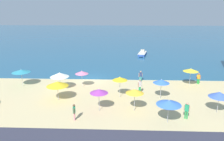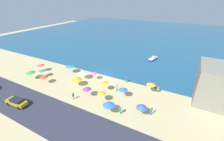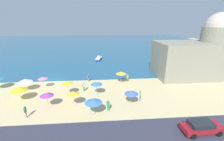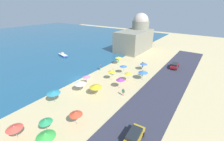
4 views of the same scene
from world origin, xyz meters
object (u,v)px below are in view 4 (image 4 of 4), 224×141
at_px(beach_umbrella_2, 119,57).
at_px(beach_umbrella_12, 112,71).
at_px(beach_umbrella_4, 128,73).
at_px(beach_umbrella_6, 54,92).
at_px(bather_0, 100,67).
at_px(bather_4, 123,92).
at_px(beach_umbrella_7, 80,83).
at_px(skiff_nearshore, 63,55).
at_px(bather_5, 143,72).
at_px(beach_umbrella_14, 120,79).
at_px(parked_car_0, 133,137).
at_px(bather_2, 118,60).
at_px(beach_umbrella_3, 76,113).
at_px(beach_umbrella_8, 144,63).
at_px(beach_umbrella_13, 46,121).
at_px(beach_umbrella_10, 46,135).
at_px(beach_umbrella_11, 96,86).
at_px(bather_3, 143,64).
at_px(harbor_fortress, 136,37).
at_px(beach_umbrella_5, 143,72).
at_px(beach_umbrella_1, 86,76).
at_px(parked_car_1, 175,65).
at_px(bather_1, 113,71).
at_px(beach_umbrella_9, 123,66).
at_px(beach_umbrella_0, 14,128).

distance_m(beach_umbrella_2, beach_umbrella_12, 10.30).
relative_size(beach_umbrella_4, beach_umbrella_6, 1.01).
bearing_deg(bather_0, bather_4, -121.58).
height_order(beach_umbrella_7, skiff_nearshore, beach_umbrella_7).
height_order(beach_umbrella_2, bather_5, beach_umbrella_2).
height_order(beach_umbrella_14, parked_car_0, beach_umbrella_14).
bearing_deg(bather_5, bather_2, 66.01).
xyz_separation_m(beach_umbrella_3, beach_umbrella_8, (24.64, 0.45, -0.07)).
xyz_separation_m(beach_umbrella_3, beach_umbrella_13, (-3.39, 2.25, -0.07)).
relative_size(beach_umbrella_10, skiff_nearshore, 0.50).
bearing_deg(bather_0, parked_car_0, -130.54).
bearing_deg(bather_5, beach_umbrella_11, 163.83).
distance_m(bather_3, harbor_fortress, 19.79).
xyz_separation_m(beach_umbrella_5, parked_car_0, (-17.23, -6.60, -1.17)).
xyz_separation_m(beach_umbrella_3, bather_0, (17.74, 10.00, -1.14)).
distance_m(beach_umbrella_11, bather_2, 19.05).
height_order(beach_umbrella_1, bather_0, beach_umbrella_1).
height_order(beach_umbrella_4, parked_car_1, beach_umbrella_4).
relative_size(beach_umbrella_10, bather_4, 1.55).
bearing_deg(bather_2, beach_umbrella_6, -175.81).
relative_size(bather_1, parked_car_0, 0.39).
distance_m(beach_umbrella_3, bather_5, 21.19).
xyz_separation_m(beach_umbrella_3, bather_4, (10.58, -1.66, -1.12)).
bearing_deg(harbor_fortress, beach_umbrella_5, -149.59).
bearing_deg(beach_umbrella_1, beach_umbrella_6, 178.86).
distance_m(beach_umbrella_14, skiff_nearshore, 28.95).
bearing_deg(beach_umbrella_5, beach_umbrella_6, 152.19).
height_order(beach_umbrella_7, beach_umbrella_9, beach_umbrella_9).
bearing_deg(bather_3, beach_umbrella_9, 160.14).
height_order(bather_5, harbor_fortress, harbor_fortress).
height_order(beach_umbrella_1, skiff_nearshore, beach_umbrella_1).
height_order(beach_umbrella_14, harbor_fortress, harbor_fortress).
relative_size(bather_5, parked_car_1, 0.37).
bearing_deg(beach_umbrella_13, beach_umbrella_3, -33.63).
relative_size(beach_umbrella_1, bather_1, 1.28).
relative_size(beach_umbrella_13, parked_car_0, 0.48).
xyz_separation_m(parked_car_1, harbor_fortress, (11.43, 18.03, 4.21)).
xyz_separation_m(beach_umbrella_5, bather_4, (-8.64, 0.16, -1.11)).
distance_m(bather_2, skiff_nearshore, 20.07).
bearing_deg(skiff_nearshore, beach_umbrella_7, -120.02).
relative_size(beach_umbrella_4, skiff_nearshore, 0.49).
relative_size(beach_umbrella_0, bather_2, 1.48).
xyz_separation_m(bather_0, harbor_fortress, (24.79, 1.86, 4.13)).
relative_size(beach_umbrella_9, beach_umbrella_11, 0.98).
height_order(beach_umbrella_0, beach_umbrella_6, beach_umbrella_6).
distance_m(beach_umbrella_1, beach_umbrella_11, 4.85).
height_order(beach_umbrella_0, beach_umbrella_14, beach_umbrella_14).
xyz_separation_m(beach_umbrella_8, skiff_nearshore, (-4.93, 27.96, -1.55)).
height_order(beach_umbrella_1, beach_umbrella_13, beach_umbrella_1).
distance_m(bather_5, skiff_nearshore, 29.43).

